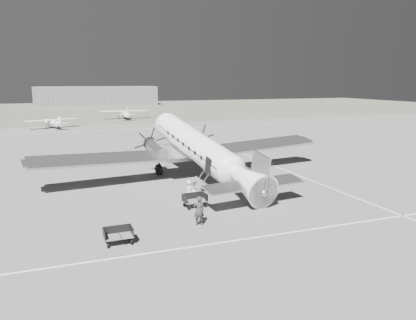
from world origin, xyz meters
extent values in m
plane|color=slate|center=(0.00, 0.00, 0.00)|extent=(260.00, 260.00, 0.00)
cube|color=silver|center=(0.00, -14.00, 0.01)|extent=(60.00, 0.15, 0.01)
cube|color=silver|center=(12.00, 0.00, 0.01)|extent=(0.15, 80.00, 0.01)
cube|color=silver|center=(0.00, 40.00, 0.01)|extent=(90.00, 0.15, 0.01)
cube|color=#575549|center=(0.00, 95.00, 0.00)|extent=(260.00, 90.00, 0.01)
cube|color=slate|center=(5.00, 120.00, 3.00)|extent=(42.00, 14.00, 6.00)
cube|color=#606060|center=(5.00, 120.00, 6.30)|extent=(42.00, 14.00, 0.60)
imported|color=#303030|center=(-0.92, -11.00, 0.90)|extent=(0.68, 0.47, 1.80)
imported|color=#BABAB8|center=(0.53, -5.85, 0.75)|extent=(0.72, 0.84, 1.50)
imported|color=silver|center=(0.13, -5.70, 0.74)|extent=(0.48, 0.72, 1.47)
camera|label=1|loc=(-8.51, -33.10, 8.59)|focal=35.00mm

